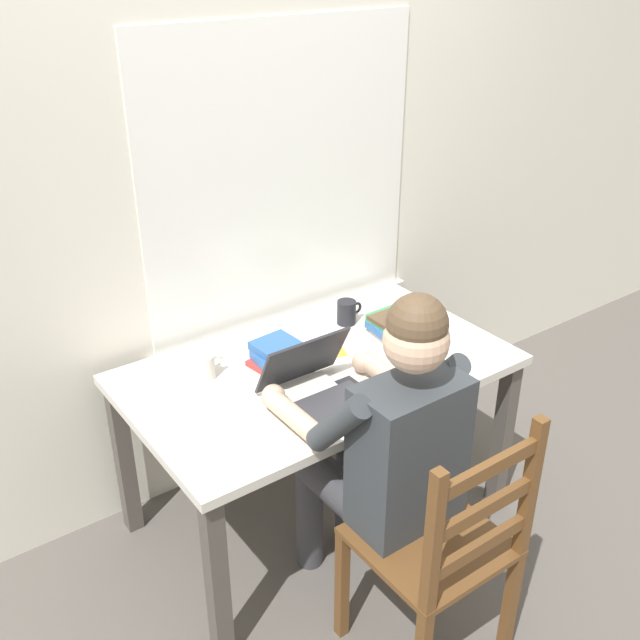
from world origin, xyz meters
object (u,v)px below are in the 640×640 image
laptop (320,388)px  book_stack_side (278,354)px  desk (318,385)px  seated_person (385,444)px  book_stack_main (395,323)px  coffee_mug_white (205,366)px  coffee_mug_dark (347,312)px  wooden_chair (442,550)px  computer_mouse (404,383)px  landscape_photo_print (328,352)px

laptop → book_stack_side: 0.29m
desk → book_stack_side: bearing=137.6°
seated_person → book_stack_main: (0.49, 0.52, 0.05)m
laptop → book_stack_main: laptop is taller
desk → coffee_mug_white: coffee_mug_white is taller
coffee_mug_dark → wooden_chair: bearing=-111.3°
computer_mouse → book_stack_main: 0.40m
landscape_photo_print → book_stack_side: bearing=-174.9°
coffee_mug_white → book_stack_side: (0.26, -0.07, -0.01)m
desk → landscape_photo_print: 0.13m
laptop → book_stack_side: size_ratio=1.56×
seated_person → wooden_chair: size_ratio=1.32×
desk → coffee_mug_dark: coffee_mug_dark is taller
coffee_mug_dark → laptop: bearing=-136.7°
landscape_photo_print → coffee_mug_white: bearing=-175.7°
book_stack_main → landscape_photo_print: size_ratio=1.64×
laptop → book_stack_main: 0.57m
book_stack_side → landscape_photo_print: 0.21m
seated_person → book_stack_side: size_ratio=5.88×
wooden_chair → coffee_mug_dark: 1.09m
wooden_chair → landscape_photo_print: (0.18, 0.83, 0.24)m
coffee_mug_dark → coffee_mug_white: bearing=-177.0°
book_stack_main → computer_mouse: bearing=-126.5°
coffee_mug_white → landscape_photo_print: bearing=-14.0°
laptop → coffee_mug_dark: (0.42, 0.40, -0.00)m
coffee_mug_dark → landscape_photo_print: 0.26m
computer_mouse → coffee_mug_white: size_ratio=0.87×
seated_person → coffee_mug_dark: size_ratio=10.87×
wooden_chair → computer_mouse: size_ratio=9.51×
laptop → book_stack_main: (0.53, 0.22, -0.01)m
book_stack_main → book_stack_side: size_ratio=1.00×
laptop → coffee_mug_white: bearing=124.3°
desk → book_stack_side: book_stack_side is taller
wooden_chair → book_stack_side: size_ratio=4.45×
seated_person → coffee_mug_white: bearing=113.3°
seated_person → computer_mouse: seated_person is taller
desk → book_stack_main: 0.42m
book_stack_side → landscape_photo_print: size_ratio=1.64×
computer_mouse → book_stack_side: book_stack_side is taller
landscape_photo_print → laptop: bearing=-112.9°
wooden_chair → coffee_mug_white: size_ratio=8.26×
wooden_chair → landscape_photo_print: size_ratio=7.32×
wooden_chair → book_stack_side: wooden_chair is taller
desk → laptop: (-0.13, -0.19, 0.14)m
wooden_chair → computer_mouse: 0.60m
laptop → coffee_mug_dark: laptop is taller
desk → coffee_mug_dark: size_ratio=12.11×
seated_person → coffee_mug_white: 0.72m
coffee_mug_dark → book_stack_side: (-0.40, -0.10, -0.01)m
seated_person → wooden_chair: 0.36m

